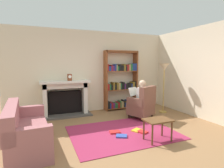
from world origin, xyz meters
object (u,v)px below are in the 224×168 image
at_px(seated_reader, 139,97).
at_px(sofa_floral, 25,132).
at_px(bookshelf, 121,82).
at_px(floor_lamp, 164,71).
at_px(armchair_reading, 143,104).
at_px(fireplace, 65,97).
at_px(side_table, 158,123).
at_px(mantel_clock, 70,77).

bearing_deg(seated_reader, sofa_floral, -8.63).
height_order(bookshelf, floor_lamp, bookshelf).
bearing_deg(floor_lamp, armchair_reading, -161.08).
relative_size(fireplace, sofa_floral, 0.87).
height_order(sofa_floral, side_table, sofa_floral).
bearing_deg(seated_reader, bookshelf, -112.17).
distance_m(fireplace, armchair_reading, 2.39).
bearing_deg(armchair_reading, floor_lamp, 174.80).
bearing_deg(mantel_clock, sofa_floral, -121.72).
bearing_deg(seated_reader, floor_lamp, 168.64).
distance_m(bookshelf, sofa_floral, 3.64).
bearing_deg(seated_reader, fireplace, -53.90).
bearing_deg(fireplace, mantel_clock, -36.85).
relative_size(mantel_clock, floor_lamp, 0.13).
bearing_deg(mantel_clock, fireplace, 143.15).
xyz_separation_m(fireplace, side_table, (1.51, -2.68, -0.19)).
relative_size(bookshelf, side_table, 3.67).
bearing_deg(sofa_floral, fireplace, -30.73).
relative_size(armchair_reading, seated_reader, 0.85).
xyz_separation_m(mantel_clock, floor_lamp, (2.92, -0.80, 0.17)).
xyz_separation_m(fireplace, bookshelf, (1.95, 0.03, 0.39)).
xyz_separation_m(seated_reader, side_table, (-0.48, -1.54, -0.23)).
distance_m(fireplace, floor_lamp, 3.28).
distance_m(armchair_reading, seated_reader, 0.23).
bearing_deg(floor_lamp, fireplace, 163.61).
relative_size(bookshelf, seated_reader, 1.80).
relative_size(fireplace, bookshelf, 0.74).
height_order(mantel_clock, side_table, mantel_clock).
bearing_deg(side_table, bookshelf, 80.76).
distance_m(bookshelf, armchair_reading, 1.39).
xyz_separation_m(fireplace, mantel_clock, (0.14, -0.10, 0.62)).
relative_size(mantel_clock, bookshelf, 0.10).
height_order(fireplace, bookshelf, bookshelf).
xyz_separation_m(side_table, floor_lamp, (1.54, 1.78, 0.98)).
height_order(fireplace, mantel_clock, mantel_clock).
relative_size(seated_reader, sofa_floral, 0.66).
bearing_deg(fireplace, seated_reader, -29.78).
distance_m(fireplace, mantel_clock, 0.64).
xyz_separation_m(armchair_reading, seated_reader, (-0.05, 0.11, 0.20)).
distance_m(fireplace, seated_reader, 2.29).
bearing_deg(armchair_reading, side_table, 45.61).
bearing_deg(bookshelf, floor_lamp, -40.17).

